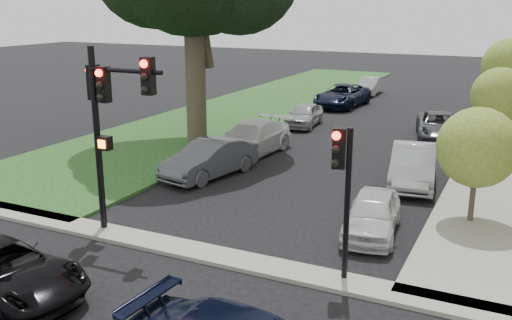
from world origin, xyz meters
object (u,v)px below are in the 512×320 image
at_px(small_tree_c, 510,66).
at_px(car_parked_8, 342,96).
at_px(traffic_signal_main, 108,108).
at_px(car_parked_7, 304,115).
at_px(car_parked_9, 370,86).
at_px(car_parked_0, 372,214).
at_px(traffic_signal_secondary, 343,176).
at_px(small_tree_a, 478,148).
at_px(small_tree_b, 500,95).
at_px(car_parked_6, 251,139).
at_px(car_parked_2, 440,126).
at_px(car_parked_1, 413,165).
at_px(car_parked_5, 210,159).

xyz_separation_m(small_tree_c, car_parked_8, (-10.08, -0.07, -2.45)).
height_order(traffic_signal_main, car_parked_7, traffic_signal_main).
distance_m(car_parked_7, car_parked_9, 13.10).
bearing_deg(car_parked_0, traffic_signal_secondary, -96.84).
relative_size(small_tree_a, car_parked_0, 0.99).
bearing_deg(small_tree_b, small_tree_c, 90.00).
relative_size(small_tree_a, car_parked_8, 0.69).
height_order(small_tree_c, car_parked_6, small_tree_c).
xyz_separation_m(car_parked_2, car_parked_9, (-7.09, 12.99, -0.01)).
bearing_deg(traffic_signal_secondary, car_parked_2, 90.60).
height_order(car_parked_0, car_parked_8, car_parked_8).
bearing_deg(small_tree_b, car_parked_1, -108.89).
bearing_deg(car_parked_0, car_parked_6, 129.87).
relative_size(small_tree_a, small_tree_c, 0.77).
bearing_deg(car_parked_9, car_parked_7, -93.26).
height_order(small_tree_a, car_parked_2, small_tree_a).
distance_m(car_parked_2, car_parked_7, 7.36).
bearing_deg(small_tree_a, car_parked_0, -139.83).
xyz_separation_m(car_parked_0, car_parked_2, (-0.14, 13.89, 0.02)).
relative_size(car_parked_5, car_parked_6, 0.87).
relative_size(car_parked_1, car_parked_2, 0.96).
height_order(small_tree_b, car_parked_7, small_tree_b).
xyz_separation_m(small_tree_a, car_parked_1, (-2.45, 3.31, -1.71)).
bearing_deg(car_parked_9, car_parked_1, -73.07).
distance_m(car_parked_0, car_parked_9, 27.83).
relative_size(small_tree_b, traffic_signal_secondary, 0.99).
xyz_separation_m(small_tree_c, car_parked_5, (-9.93, -17.89, -2.46)).
xyz_separation_m(small_tree_a, car_parked_5, (-9.93, 0.81, -1.73)).
height_order(traffic_signal_secondary, car_parked_8, traffic_signal_secondary).
bearing_deg(car_parked_9, small_tree_b, -57.45).
bearing_deg(small_tree_c, car_parked_7, -144.84).
xyz_separation_m(small_tree_a, traffic_signal_secondary, (-2.54, -5.49, 0.27)).
relative_size(car_parked_0, car_parked_9, 0.95).
distance_m(small_tree_a, car_parked_1, 4.46).
bearing_deg(car_parked_0, car_parked_9, 97.51).
distance_m(car_parked_1, car_parked_5, 7.89).
xyz_separation_m(small_tree_b, traffic_signal_main, (-9.56, -15.92, 1.25)).
distance_m(car_parked_2, car_parked_5, 13.06).
bearing_deg(car_parked_0, car_parked_7, 111.01).
bearing_deg(small_tree_a, traffic_signal_main, -150.33).
xyz_separation_m(small_tree_c, car_parked_0, (-2.58, -20.89, -2.55)).
relative_size(small_tree_a, car_parked_2, 0.78).
relative_size(car_parked_6, car_parked_9, 1.31).
distance_m(small_tree_a, small_tree_c, 18.72).
xyz_separation_m(small_tree_a, car_parked_6, (-10.00, 4.63, -1.72)).
bearing_deg(car_parked_5, car_parked_2, 68.01).
bearing_deg(car_parked_0, traffic_signal_main, -162.47).
xyz_separation_m(small_tree_a, small_tree_b, (0.00, 10.47, 0.12)).
xyz_separation_m(small_tree_b, traffic_signal_secondary, (-2.54, -15.97, 0.14)).
bearing_deg(traffic_signal_main, small_tree_a, 29.67).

